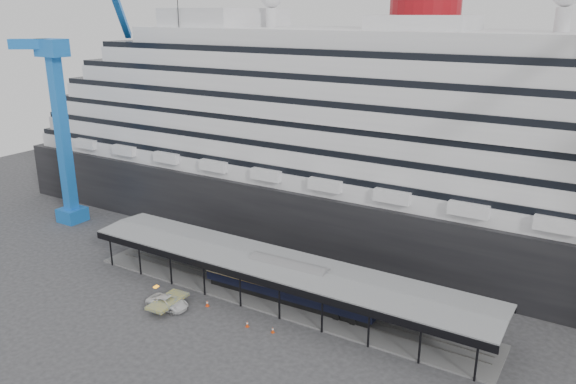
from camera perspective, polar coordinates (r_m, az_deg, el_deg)
name	(u,v)px	position (r m, az deg, el deg)	size (l,w,h in m)	color
ground	(256,315)	(70.20, -3.32, -12.40)	(200.00, 200.00, 0.00)	#313133
cruise_ship	(368,124)	(90.36, 8.14, 6.84)	(130.00, 30.00, 43.90)	black
platform_canopy	(277,282)	(72.72, -1.09, -9.12)	(56.00, 9.18, 5.30)	slate
crane_blue	(66,109)	(101.30, -21.63, 7.88)	(22.63, 19.19, 47.60)	blue
port_truck	(168,303)	(72.85, -12.14, -10.92)	(2.52, 5.47, 1.52)	silver
pullman_carriage	(289,282)	(71.70, 0.08, -9.12)	(23.81, 3.73, 23.30)	black
traffic_cone_left	(207,303)	(72.56, -8.21, -11.12)	(0.49, 0.49, 0.83)	#EC3E0D
traffic_cone_mid	(273,330)	(66.63, -1.56, -13.82)	(0.49, 0.49, 0.73)	#CF3C0B
traffic_cone_right	(247,324)	(67.84, -4.17, -13.22)	(0.39, 0.39, 0.76)	red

